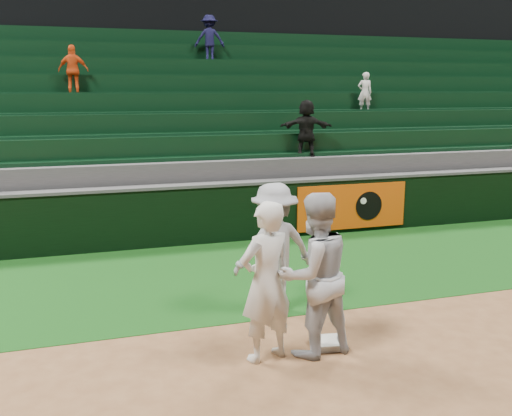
{
  "coord_description": "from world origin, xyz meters",
  "views": [
    {
      "loc": [
        -2.72,
        -6.18,
        3.16
      ],
      "look_at": [
        -0.08,
        2.3,
        1.3
      ],
      "focal_mm": 40.0,
      "sensor_mm": 36.0,
      "label": 1
    }
  ],
  "objects_px": {
    "first_baseman": "(266,282)",
    "first_base": "(327,343)",
    "baserunner": "(314,275)",
    "base_coach": "(274,248)"
  },
  "relations": [
    {
      "from": "first_base",
      "to": "baserunner",
      "type": "distance_m",
      "value": 0.99
    },
    {
      "from": "baserunner",
      "to": "base_coach",
      "type": "height_order",
      "value": "baserunner"
    },
    {
      "from": "baserunner",
      "to": "first_base",
      "type": "bearing_deg",
      "value": -166.41
    },
    {
      "from": "first_base",
      "to": "first_baseman",
      "type": "relative_size",
      "value": 0.19
    },
    {
      "from": "baserunner",
      "to": "base_coach",
      "type": "xyz_separation_m",
      "value": [
        -0.01,
        1.43,
        -0.05
      ]
    },
    {
      "from": "first_base",
      "to": "first_baseman",
      "type": "bearing_deg",
      "value": -174.2
    },
    {
      "from": "first_baseman",
      "to": "base_coach",
      "type": "relative_size",
      "value": 1.03
    },
    {
      "from": "first_baseman",
      "to": "baserunner",
      "type": "bearing_deg",
      "value": 160.72
    },
    {
      "from": "first_baseman",
      "to": "first_base",
      "type": "bearing_deg",
      "value": 168.2
    },
    {
      "from": "first_base",
      "to": "base_coach",
      "type": "distance_m",
      "value": 1.63
    }
  ]
}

